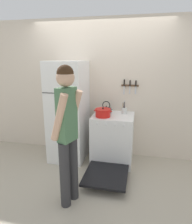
{
  "coord_description": "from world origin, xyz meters",
  "views": [
    {
      "loc": [
        0.74,
        -3.67,
        1.85
      ],
      "look_at": [
        0.02,
        -0.48,
        0.96
      ],
      "focal_mm": 32.0,
      "sensor_mm": 36.0,
      "label": 1
    }
  ],
  "objects_px": {
    "refrigerator": "(68,112)",
    "utensil_jar": "(124,110)",
    "person": "(67,129)",
    "stove_range": "(112,139)",
    "tea_kettle": "(106,110)",
    "dutch_oven_pot": "(103,113)"
  },
  "relations": [
    {
      "from": "person",
      "to": "stove_range",
      "type": "bearing_deg",
      "value": -0.54
    },
    {
      "from": "tea_kettle",
      "to": "utensil_jar",
      "type": "bearing_deg",
      "value": 1.33
    },
    {
      "from": "stove_range",
      "to": "dutch_oven_pot",
      "type": "distance_m",
      "value": 0.55
    },
    {
      "from": "dutch_oven_pot",
      "to": "person",
      "type": "xyz_separation_m",
      "value": [
        -0.23,
        -1.08,
        0.06
      ]
    },
    {
      "from": "stove_range",
      "to": "person",
      "type": "relative_size",
      "value": 0.76
    },
    {
      "from": "stove_range",
      "to": "utensil_jar",
      "type": "xyz_separation_m",
      "value": [
        0.18,
        0.18,
        0.5
      ]
    },
    {
      "from": "utensil_jar",
      "to": "person",
      "type": "bearing_deg",
      "value": -113.01
    },
    {
      "from": "person",
      "to": "tea_kettle",
      "type": "bearing_deg",
      "value": 7.64
    },
    {
      "from": "utensil_jar",
      "to": "refrigerator",
      "type": "bearing_deg",
      "value": -171.0
    },
    {
      "from": "dutch_oven_pot",
      "to": "tea_kettle",
      "type": "relative_size",
      "value": 1.32
    },
    {
      "from": "stove_range",
      "to": "tea_kettle",
      "type": "relative_size",
      "value": 5.79
    },
    {
      "from": "stove_range",
      "to": "utensil_jar",
      "type": "relative_size",
      "value": 5.82
    },
    {
      "from": "refrigerator",
      "to": "utensil_jar",
      "type": "relative_size",
      "value": 7.75
    },
    {
      "from": "utensil_jar",
      "to": "person",
      "type": "relative_size",
      "value": 0.13
    },
    {
      "from": "refrigerator",
      "to": "stove_range",
      "type": "xyz_separation_m",
      "value": [
        0.83,
        -0.02,
        -0.46
      ]
    },
    {
      "from": "tea_kettle",
      "to": "utensil_jar",
      "type": "height_order",
      "value": "utensil_jar"
    },
    {
      "from": "stove_range",
      "to": "tea_kettle",
      "type": "xyz_separation_m",
      "value": [
        -0.15,
        0.17,
        0.5
      ]
    },
    {
      "from": "dutch_oven_pot",
      "to": "person",
      "type": "distance_m",
      "value": 1.1
    },
    {
      "from": "stove_range",
      "to": "utensil_jar",
      "type": "distance_m",
      "value": 0.56
    },
    {
      "from": "tea_kettle",
      "to": "person",
      "type": "xyz_separation_m",
      "value": [
        -0.25,
        -1.34,
        0.07
      ]
    },
    {
      "from": "stove_range",
      "to": "person",
      "type": "distance_m",
      "value": 1.36
    },
    {
      "from": "stove_range",
      "to": "tea_kettle",
      "type": "distance_m",
      "value": 0.55
    }
  ]
}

